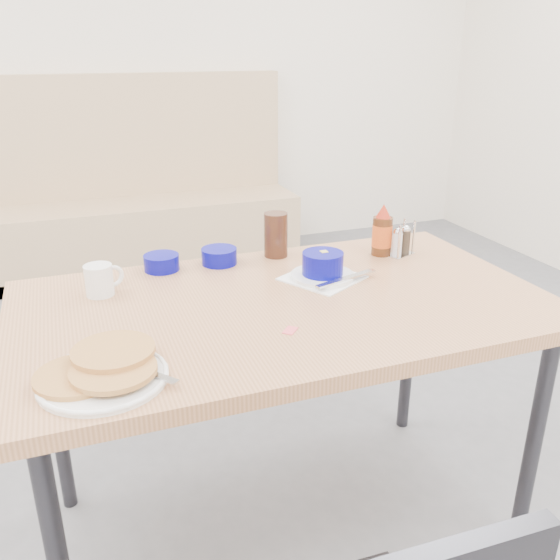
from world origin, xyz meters
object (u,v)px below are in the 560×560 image
object	(u,v)px
booth_bench	(149,213)
amber_tumbler	(276,235)
dining_table	(284,321)
coffee_mug	(100,279)
creamer_bowl	(162,263)
condiment_caddy	(401,243)
syrup_bottle	(382,233)
pancake_plate	(103,372)
grits_setting	(323,268)
butter_bowl	(219,256)

from	to	relation	value
booth_bench	amber_tumbler	bearing A→B (deg)	-87.36
dining_table	amber_tumbler	world-z (taller)	amber_tumbler
coffee_mug	creamer_bowl	world-z (taller)	coffee_mug
condiment_caddy	syrup_bottle	xyz separation A→B (m)	(-0.06, 0.03, 0.03)
pancake_plate	creamer_bowl	distance (m)	0.63
booth_bench	dining_table	world-z (taller)	booth_bench
booth_bench	amber_tumbler	distance (m)	2.25
booth_bench	amber_tumbler	world-z (taller)	booth_bench
dining_table	amber_tumbler	size ratio (longest dim) A/B	9.94
amber_tumbler	condiment_caddy	xyz separation A→B (m)	(0.38, -0.13, -0.03)
grits_setting	pancake_plate	bearing A→B (deg)	-151.37
dining_table	grits_setting	bearing A→B (deg)	33.40
butter_bowl	condiment_caddy	size ratio (longest dim) A/B	0.98
booth_bench	butter_bowl	world-z (taller)	booth_bench
condiment_caddy	dining_table	bearing A→B (deg)	-179.30
syrup_bottle	pancake_plate	bearing A→B (deg)	-152.10
creamer_bowl	pancake_plate	bearing A→B (deg)	-110.63
coffee_mug	condiment_caddy	world-z (taller)	condiment_caddy
booth_bench	condiment_caddy	xyz separation A→B (m)	(0.48, -2.33, 0.45)
booth_bench	creamer_bowl	size ratio (longest dim) A/B	18.10
creamer_bowl	condiment_caddy	xyz separation A→B (m)	(0.74, -0.13, 0.02)
pancake_plate	syrup_bottle	world-z (taller)	syrup_bottle
amber_tumbler	grits_setting	bearing A→B (deg)	-75.92
condiment_caddy	syrup_bottle	distance (m)	0.07
dining_table	coffee_mug	xyz separation A→B (m)	(-0.45, 0.21, 0.11)
coffee_mug	syrup_bottle	distance (m)	0.87
pancake_plate	coffee_mug	world-z (taller)	coffee_mug
grits_setting	amber_tumbler	distance (m)	0.24
coffee_mug	syrup_bottle	world-z (taller)	syrup_bottle
syrup_bottle	condiment_caddy	bearing A→B (deg)	-24.11
condiment_caddy	syrup_bottle	bearing A→B (deg)	133.05
creamer_bowl	amber_tumbler	xyz separation A→B (m)	(0.36, 0.00, 0.05)
booth_bench	grits_setting	size ratio (longest dim) A/B	6.70
coffee_mug	amber_tumbler	size ratio (longest dim) A/B	0.76
dining_table	condiment_caddy	distance (m)	0.53
booth_bench	butter_bowl	size ratio (longest dim) A/B	17.48
grits_setting	syrup_bottle	world-z (taller)	syrup_bottle
creamer_bowl	syrup_bottle	distance (m)	0.70
grits_setting	butter_bowl	distance (m)	0.34
grits_setting	creamer_bowl	bearing A→B (deg)	151.01
creamer_bowl	amber_tumbler	size ratio (longest dim) A/B	0.74
booth_bench	pancake_plate	world-z (taller)	booth_bench
booth_bench	butter_bowl	distance (m)	2.25
butter_bowl	condiment_caddy	world-z (taller)	condiment_caddy
pancake_plate	coffee_mug	xyz separation A→B (m)	(0.03, 0.45, 0.02)
dining_table	condiment_caddy	size ratio (longest dim) A/B	12.56
grits_setting	amber_tumbler	world-z (taller)	amber_tumbler
pancake_plate	syrup_bottle	bearing A→B (deg)	27.90
creamer_bowl	syrup_bottle	xyz separation A→B (m)	(0.69, -0.11, 0.05)
pancake_plate	butter_bowl	xyz separation A→B (m)	(0.40, 0.58, 0.01)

